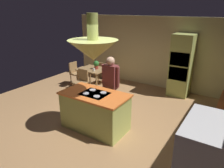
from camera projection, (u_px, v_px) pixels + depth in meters
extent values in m
plane|color=#AD7F51|center=(100.00, 124.00, 5.37)|extent=(8.16, 8.16, 0.00)
cube|color=beige|center=(155.00, 52.00, 7.65)|extent=(6.80, 0.10, 2.55)
cube|color=#A8B259|center=(95.00, 112.00, 5.06)|extent=(1.55, 0.83, 0.89)
cube|color=orange|center=(95.00, 94.00, 4.90)|extent=(1.61, 0.89, 0.04)
cube|color=black|center=(95.00, 94.00, 4.90)|extent=(0.64, 0.52, 0.01)
cylinder|color=#B2B2B7|center=(86.00, 93.00, 4.87)|extent=(0.15, 0.15, 0.02)
cylinder|color=#B2B2B7|center=(97.00, 96.00, 4.71)|extent=(0.15, 0.15, 0.02)
cylinder|color=#B2B2B7|center=(93.00, 90.00, 5.08)|extent=(0.15, 0.15, 0.02)
cylinder|color=#B2B2B7|center=(103.00, 93.00, 4.91)|extent=(0.15, 0.15, 0.02)
cube|color=#A8B259|center=(181.00, 66.00, 6.86)|extent=(0.66, 0.62, 2.05)
cube|color=black|center=(180.00, 59.00, 6.53)|extent=(0.60, 0.04, 0.44)
cube|color=black|center=(178.00, 74.00, 6.70)|extent=(0.60, 0.04, 0.44)
cube|color=#9B774A|center=(93.00, 69.00, 7.48)|extent=(0.96, 0.81, 0.04)
cylinder|color=#9B774A|center=(78.00, 80.00, 7.56)|extent=(0.06, 0.06, 0.72)
cylinder|color=#9B774A|center=(97.00, 84.00, 7.13)|extent=(0.06, 0.06, 0.72)
cylinder|color=#9B774A|center=(90.00, 75.00, 8.10)|extent=(0.06, 0.06, 0.72)
cylinder|color=#9B774A|center=(108.00, 79.00, 7.67)|extent=(0.06, 0.06, 0.72)
cylinder|color=tan|center=(108.00, 101.00, 5.70)|extent=(0.14, 0.14, 0.82)
cylinder|color=tan|center=(113.00, 103.00, 5.60)|extent=(0.14, 0.14, 0.82)
cube|color=brown|center=(110.00, 77.00, 5.40)|extent=(0.36, 0.22, 0.63)
cylinder|color=brown|center=(104.00, 74.00, 5.50)|extent=(0.09, 0.09, 0.54)
cylinder|color=brown|center=(118.00, 77.00, 5.27)|extent=(0.09, 0.09, 0.54)
sphere|color=tan|center=(110.00, 61.00, 5.25)|extent=(0.22, 0.22, 0.22)
cone|color=#A8B259|center=(93.00, 50.00, 4.54)|extent=(1.10, 1.10, 0.45)
cylinder|color=#A8B259|center=(92.00, 27.00, 4.37)|extent=(0.24, 0.24, 0.55)
cone|color=#E0B266|center=(92.00, 38.00, 7.09)|extent=(0.32, 0.32, 0.22)
cylinder|color=black|center=(91.00, 25.00, 6.95)|extent=(0.01, 0.01, 0.60)
cube|color=#9B774A|center=(80.00, 83.00, 7.03)|extent=(0.40, 0.40, 0.04)
cube|color=#9B774A|center=(83.00, 75.00, 7.10)|extent=(0.40, 0.04, 0.42)
cylinder|color=#9B774A|center=(73.00, 89.00, 7.06)|extent=(0.04, 0.04, 0.43)
cylinder|color=#9B774A|center=(81.00, 91.00, 6.89)|extent=(0.04, 0.04, 0.43)
cylinder|color=#9B774A|center=(80.00, 86.00, 7.33)|extent=(0.04, 0.04, 0.43)
cylinder|color=#9B774A|center=(88.00, 88.00, 7.16)|extent=(0.04, 0.04, 0.43)
cube|color=#9B774A|center=(104.00, 72.00, 8.14)|extent=(0.40, 0.40, 0.04)
cube|color=#9B774A|center=(101.00, 68.00, 7.92)|extent=(0.40, 0.04, 0.42)
cylinder|color=#9B774A|center=(110.00, 77.00, 8.26)|extent=(0.04, 0.04, 0.43)
cylinder|color=#9B774A|center=(103.00, 76.00, 8.44)|extent=(0.04, 0.04, 0.43)
cylinder|color=#9B774A|center=(105.00, 80.00, 8.00)|extent=(0.04, 0.04, 0.43)
cylinder|color=#9B774A|center=(98.00, 78.00, 8.17)|extent=(0.04, 0.04, 0.43)
cube|color=#9B774A|center=(77.00, 74.00, 7.98)|extent=(0.40, 0.40, 0.04)
cube|color=#9B774A|center=(73.00, 67.00, 8.00)|extent=(0.04, 0.40, 0.42)
cylinder|color=#9B774A|center=(78.00, 81.00, 7.84)|extent=(0.04, 0.04, 0.43)
cylinder|color=#9B774A|center=(83.00, 79.00, 8.11)|extent=(0.04, 0.04, 0.43)
cylinder|color=#9B774A|center=(71.00, 80.00, 8.01)|extent=(0.04, 0.04, 0.43)
cylinder|color=#9B774A|center=(77.00, 77.00, 8.28)|extent=(0.04, 0.04, 0.43)
cylinder|color=#99382D|center=(96.00, 67.00, 7.43)|extent=(0.14, 0.14, 0.12)
sphere|color=#2D722D|center=(96.00, 63.00, 7.38)|extent=(0.20, 0.20, 0.20)
cylinder|color=white|center=(94.00, 70.00, 7.19)|extent=(0.07, 0.07, 0.09)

